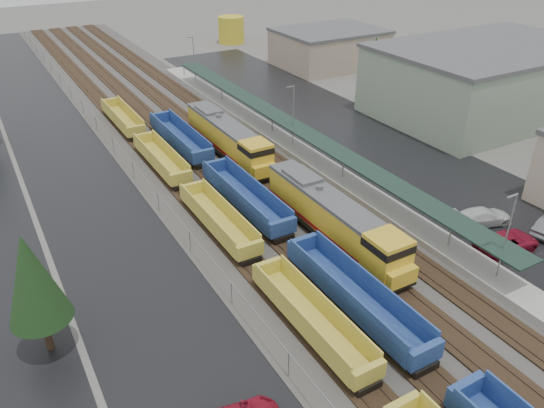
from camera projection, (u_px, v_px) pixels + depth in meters
The scene contains 16 objects.
ballast_strip at pixel (188, 137), 67.64m from camera, with size 20.00×160.00×0.08m, color #302D2B.
trackbed at pixel (188, 137), 67.58m from camera, with size 14.60×160.00×0.22m.
west_parking_lot at pixel (67, 162), 61.13m from camera, with size 10.00×160.00×0.02m, color black.
east_commuter_lot at pixel (355, 135), 68.37m from camera, with size 16.00×100.00×0.02m, color black.
station_platform at pixel (293, 144), 63.89m from camera, with size 3.00×80.00×8.00m.
chainlink_fence at pixel (116, 145), 61.56m from camera, with size 0.08×160.04×2.02m.
industrial_buildings at pixel (488, 90), 71.31m from camera, with size 32.52×75.30×9.50m.
tree_west_near at pixel (32, 279), 32.59m from camera, with size 3.96×3.96×9.00m.
tree_east at pixel (374, 62), 75.15m from camera, with size 4.40×4.40×10.00m.
locomotive_lead at pixel (335, 219), 45.58m from camera, with size 2.86×18.87×4.27m.
locomotive_trail at pixel (229, 139), 61.43m from camera, with size 2.86×18.87×4.27m.
well_string_yellow at pixel (258, 263), 42.08m from camera, with size 2.44×88.49×2.16m.
well_string_blue at pixel (355, 296), 38.31m from camera, with size 2.70×83.81×2.39m.
storage_tank at pixel (231, 30), 113.16m from camera, with size 5.48×5.48×5.48m, color gold.
parked_car_east_b at pixel (507, 242), 45.27m from camera, with size 5.73×2.64×1.59m, color maroon.
parked_car_east_c at pixel (483, 217), 48.90m from camera, with size 5.49×2.23×1.59m, color silver.
Camera 1 is at (-22.23, -0.02, 25.83)m, focal length 35.00 mm.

